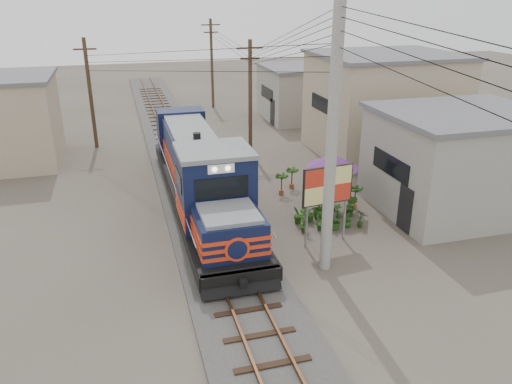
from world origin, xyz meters
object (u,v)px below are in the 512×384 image
object	(u,v)px
locomotive	(201,175)
vendor	(318,178)
billboard	(328,187)
market_umbrella	(333,161)

from	to	relation	value
locomotive	vendor	xyz separation A→B (m)	(5.94, 0.13, -0.78)
billboard	market_umbrella	distance (m)	3.50
vendor	market_umbrella	bearing A→B (deg)	59.50
billboard	locomotive	bearing A→B (deg)	124.79
locomotive	billboard	distance (m)	6.46
billboard	vendor	bearing A→B (deg)	64.43
billboard	market_umbrella	bearing A→B (deg)	56.32
locomotive	vendor	bearing A→B (deg)	1.25
locomotive	vendor	distance (m)	5.99
vendor	locomotive	bearing A→B (deg)	-26.25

